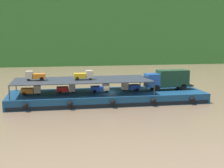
{
  "coord_description": "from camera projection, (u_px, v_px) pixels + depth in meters",
  "views": [
    {
      "loc": [
        -7.71,
        -46.15,
        10.1
      ],
      "look_at": [
        0.7,
        0.0,
        2.7
      ],
      "focal_mm": 50.38,
      "sensor_mm": 36.0,
      "label": 1
    }
  ],
  "objects": [
    {
      "name": "mini_truck_upper_mid",
      "position": [
        84.0,
        75.0,
        46.16
      ],
      "size": [
        2.77,
        1.25,
        1.38
      ],
      "color": "gold",
      "rests_on": "cargo_rack"
    },
    {
      "name": "mini_truck_lower_mid",
      "position": [
        100.0,
        88.0,
        47.04
      ],
      "size": [
        2.77,
        1.25,
        1.38
      ],
      "color": "#1E47B7",
      "rests_on": "cargo_barge"
    },
    {
      "name": "ground_plane",
      "position": [
        107.0,
        102.0,
        47.79
      ],
      "size": [
        400.0,
        400.0,
        0.0
      ],
      "primitive_type": "plane",
      "color": "#7F664C"
    },
    {
      "name": "mini_truck_upper_stern",
      "position": [
        35.0,
        76.0,
        45.54
      ],
      "size": [
        2.8,
        1.3,
        1.38
      ],
      "color": "orange",
      "rests_on": "cargo_rack"
    },
    {
      "name": "cargo_barge",
      "position": [
        107.0,
        97.0,
        47.64
      ],
      "size": [
        29.27,
        9.07,
        1.5
      ],
      "color": "navy",
      "rests_on": "ground"
    },
    {
      "name": "mini_truck_lower_aft",
      "position": [
        66.0,
        89.0,
        46.38
      ],
      "size": [
        2.76,
        1.24,
        1.38
      ],
      "color": "red",
      "rests_on": "cargo_barge"
    },
    {
      "name": "mini_truck_lower_stern",
      "position": [
        31.0,
        90.0,
        45.15
      ],
      "size": [
        2.79,
        1.28,
        1.38
      ],
      "color": "orange",
      "rests_on": "cargo_barge"
    },
    {
      "name": "mini_truck_lower_fore",
      "position": [
        130.0,
        87.0,
        48.24
      ],
      "size": [
        2.75,
        1.22,
        1.38
      ],
      "color": "#1E47B7",
      "rests_on": "cargo_barge"
    },
    {
      "name": "hillside_far_bank",
      "position": [
        75.0,
        17.0,
        113.01
      ],
      "size": [
        143.98,
        31.34,
        29.14
      ],
      "color": "#33702D",
      "rests_on": "ground"
    },
    {
      "name": "cargo_rack",
      "position": [
        82.0,
        80.0,
        46.58
      ],
      "size": [
        20.07,
        7.69,
        2.0
      ],
      "color": "#2D333D",
      "rests_on": "cargo_barge"
    },
    {
      "name": "covered_lorry",
      "position": [
        168.0,
        79.0,
        49.27
      ],
      "size": [
        7.93,
        2.58,
        3.1
      ],
      "color": "#1E4C99",
      "rests_on": "cargo_barge"
    }
  ]
}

